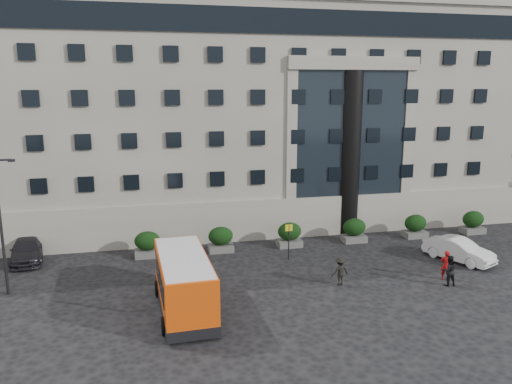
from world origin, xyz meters
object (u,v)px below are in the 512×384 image
hedge_b (221,239)px  hedge_e (415,226)px  hedge_d (354,230)px  minibus (184,281)px  hedge_c (290,234)px  bus_stop_sign (289,236)px  pedestrian_c (340,271)px  hedge_f (473,222)px  white_taxi (459,250)px  red_truck (52,208)px  street_lamp (2,221)px  hedge_a (148,244)px  parked_car_c (27,250)px  parked_car_d (16,224)px  pedestrian_a (446,265)px  pedestrian_b (449,270)px

hedge_b → hedge_e: same height
hedge_d → minibus: (-13.81, -9.25, 0.77)m
hedge_c → hedge_d: bearing=0.0°
bus_stop_sign → pedestrian_c: 5.32m
hedge_f → white_taxi: (-5.17, -5.62, -0.14)m
red_truck → street_lamp: bearing=-88.3°
hedge_a → minibus: (1.79, -9.25, 0.77)m
hedge_c → red_truck: (-18.39, 10.59, 0.49)m
minibus → parked_car_c: bearing=131.6°
hedge_c → parked_car_d: bearing=158.5°
hedge_d → white_taxi: 7.68m
hedge_d → hedge_f: bearing=0.0°
hedge_c → pedestrian_a: 11.33m
bus_stop_sign → pedestrian_a: (8.50, -5.60, -0.80)m
hedge_a → white_taxi: bearing=-15.1°
parked_car_c → parked_car_d: parked_car_d is taller
hedge_a → pedestrian_c: bearing=-34.5°
hedge_b → parked_car_c: hedge_b is taller
hedge_b → street_lamp: size_ratio=0.23×
hedge_b → red_truck: (-13.19, 10.59, 0.49)m
hedge_d → bus_stop_sign: bus_stop_sign is taller
hedge_b → pedestrian_b: (12.42, -9.28, 0.02)m
parked_car_c → parked_car_d: 7.44m
white_taxi → pedestrian_a: pedestrian_a is taller
minibus → pedestrian_b: size_ratio=3.95×
hedge_b → parked_car_d: bearing=152.2°
parked_car_d → white_taxi: size_ratio=1.13×
street_lamp → pedestrian_a: bearing=-7.9°
hedge_b → hedge_d: same height
hedge_d → street_lamp: street_lamp is taller
parked_car_c → pedestrian_b: pedestrian_b is taller
white_taxi → pedestrian_b: bearing=-156.2°
hedge_b → hedge_e: bearing=0.0°
minibus → hedge_f: bearing=18.8°
hedge_e → pedestrian_b: 9.81m
red_truck → pedestrian_b: (25.61, -19.87, -0.48)m
parked_car_c → pedestrian_c: bearing=-32.4°
minibus → parked_car_c: (-9.91, 10.36, -0.96)m
hedge_f → white_taxi: 7.64m
parked_car_d → hedge_c: bearing=-13.3°
hedge_b → pedestrian_a: pedestrian_a is taller
parked_car_d → white_taxi: (31.19, -13.82, 0.04)m
hedge_d → parked_car_c: bearing=177.3°
hedge_d → hedge_e: (5.20, 0.00, 0.00)m
hedge_c → hedge_d: 5.20m
hedge_e → white_taxi: (0.03, -5.62, -0.14)m
hedge_a → pedestrian_c: size_ratio=1.05×
hedge_d → pedestrian_a: 8.74m
hedge_d → pedestrian_b: pedestrian_b is taller
parked_car_d → pedestrian_a: bearing=-22.1°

